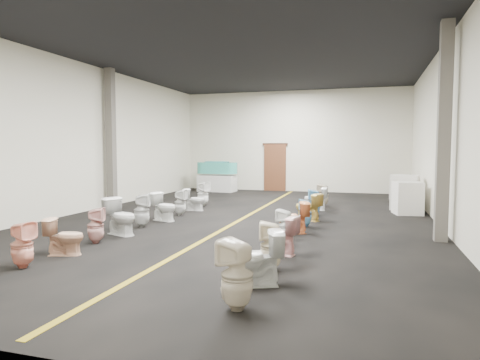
% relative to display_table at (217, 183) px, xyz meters
% --- Properties ---
extents(floor, '(16.00, 16.00, 0.00)m').
position_rel_display_table_xyz_m(floor, '(3.22, -6.90, -0.36)').
color(floor, black).
rests_on(floor, ground).
extents(ceiling, '(16.00, 16.00, 0.00)m').
position_rel_display_table_xyz_m(ceiling, '(3.22, -6.90, 4.14)').
color(ceiling, black).
rests_on(ceiling, ground).
extents(wall_back, '(10.00, 0.00, 10.00)m').
position_rel_display_table_xyz_m(wall_back, '(3.22, 1.10, 1.89)').
color(wall_back, beige).
rests_on(wall_back, ground).
extents(wall_left, '(0.00, 16.00, 16.00)m').
position_rel_display_table_xyz_m(wall_left, '(-1.78, -6.90, 1.89)').
color(wall_left, beige).
rests_on(wall_left, ground).
extents(wall_right, '(0.00, 16.00, 16.00)m').
position_rel_display_table_xyz_m(wall_right, '(8.22, -6.90, 1.89)').
color(wall_right, beige).
rests_on(wall_right, ground).
extents(aisle_stripe, '(0.12, 15.60, 0.01)m').
position_rel_display_table_xyz_m(aisle_stripe, '(3.22, -6.90, -0.36)').
color(aisle_stripe, olive).
rests_on(aisle_stripe, floor).
extents(back_door, '(1.00, 0.10, 2.10)m').
position_rel_display_table_xyz_m(back_door, '(2.42, 1.04, 0.69)').
color(back_door, '#562D19').
rests_on(back_door, floor).
extents(door_frame, '(1.15, 0.08, 0.10)m').
position_rel_display_table_xyz_m(door_frame, '(2.42, 1.05, 1.76)').
color(door_frame, '#331C11').
rests_on(door_frame, back_door).
extents(column_left, '(0.25, 0.25, 4.50)m').
position_rel_display_table_xyz_m(column_left, '(-1.53, -5.90, 1.89)').
color(column_left, '#59544C').
rests_on(column_left, floor).
extents(column_right, '(0.25, 0.25, 4.50)m').
position_rel_display_table_xyz_m(column_right, '(7.97, -8.40, 1.89)').
color(column_right, '#59544C').
rests_on(column_right, floor).
extents(display_table, '(1.69, 0.92, 0.73)m').
position_rel_display_table_xyz_m(display_table, '(0.00, 0.00, 0.00)').
color(display_table, silver).
rests_on(display_table, floor).
extents(bathtub, '(1.86, 0.68, 0.55)m').
position_rel_display_table_xyz_m(bathtub, '(-0.00, 0.00, 0.71)').
color(bathtub, teal).
rests_on(bathtub, display_table).
extents(appliance_crate_a, '(0.87, 0.87, 0.95)m').
position_rel_display_table_xyz_m(appliance_crate_a, '(7.62, -4.69, 0.11)').
color(appliance_crate_a, silver).
rests_on(appliance_crate_a, floor).
extents(appliance_crate_b, '(0.93, 0.93, 1.09)m').
position_rel_display_table_xyz_m(appliance_crate_b, '(7.62, -3.66, 0.18)').
color(appliance_crate_b, silver).
rests_on(appliance_crate_b, floor).
extents(appliance_crate_c, '(0.77, 0.77, 0.78)m').
position_rel_display_table_xyz_m(appliance_crate_c, '(7.62, -2.58, 0.03)').
color(appliance_crate_c, silver).
rests_on(appliance_crate_c, floor).
extents(appliance_crate_d, '(0.70, 0.70, 0.91)m').
position_rel_display_table_xyz_m(appliance_crate_d, '(7.62, -0.67, 0.09)').
color(appliance_crate_d, silver).
rests_on(appliance_crate_d, floor).
extents(toilet_left_1, '(0.38, 0.37, 0.76)m').
position_rel_display_table_xyz_m(toilet_left_1, '(1.19, -12.54, 0.02)').
color(toilet_left_1, '#FBA78D').
rests_on(toilet_left_1, floor).
extents(toilet_left_2, '(0.75, 0.57, 0.68)m').
position_rel_display_table_xyz_m(toilet_left_2, '(1.28, -11.64, -0.02)').
color(toilet_left_2, tan).
rests_on(toilet_left_2, floor).
extents(toilet_left_3, '(0.43, 0.43, 0.73)m').
position_rel_display_table_xyz_m(toilet_left_3, '(1.22, -10.65, 0.00)').
color(toilet_left_3, '#D59D95').
rests_on(toilet_left_3, floor).
extents(toilet_left_4, '(0.92, 0.71, 0.82)m').
position_rel_display_table_xyz_m(toilet_left_4, '(1.25, -9.75, 0.05)').
color(toilet_left_4, silver).
rests_on(toilet_left_4, floor).
extents(toilet_left_5, '(0.49, 0.48, 0.83)m').
position_rel_display_table_xyz_m(toilet_left_5, '(1.22, -8.79, 0.05)').
color(toilet_left_5, silver).
rests_on(toilet_left_5, floor).
extents(toilet_left_6, '(0.83, 0.62, 0.76)m').
position_rel_display_table_xyz_m(toilet_left_6, '(1.31, -7.80, 0.01)').
color(toilet_left_6, white).
rests_on(toilet_left_6, floor).
extents(toilet_left_7, '(0.35, 0.34, 0.74)m').
position_rel_display_table_xyz_m(toilet_left_7, '(1.33, -6.83, 0.01)').
color(toilet_left_7, silver).
rests_on(toilet_left_7, floor).
extents(toilet_left_8, '(0.69, 0.43, 0.68)m').
position_rel_display_table_xyz_m(toilet_left_8, '(1.35, -5.81, -0.03)').
color(toilet_left_8, silver).
rests_on(toilet_left_8, floor).
extents(toilet_left_9, '(0.47, 0.47, 0.82)m').
position_rel_display_table_xyz_m(toilet_left_9, '(1.25, -4.86, 0.05)').
color(toilet_left_9, white).
rests_on(toilet_left_9, floor).
extents(toilet_right_0, '(0.50, 0.49, 0.86)m').
position_rel_display_table_xyz_m(toilet_right_0, '(5.05, -13.27, 0.06)').
color(toilet_right_0, beige).
rests_on(toilet_right_0, floor).
extents(toilet_right_1, '(0.88, 0.70, 0.78)m').
position_rel_display_table_xyz_m(toilet_right_1, '(5.02, -12.33, 0.03)').
color(toilet_right_1, silver).
rests_on(toilet_right_1, floor).
extents(toilet_right_2, '(0.41, 0.41, 0.78)m').
position_rel_display_table_xyz_m(toilet_right_2, '(5.06, -11.49, 0.03)').
color(toilet_right_2, beige).
rests_on(toilet_right_2, floor).
extents(toilet_right_3, '(0.77, 0.53, 0.72)m').
position_rel_display_table_xyz_m(toilet_right_3, '(4.97, -10.49, -0.01)').
color(toilet_right_3, '#D99B9A').
rests_on(toilet_right_3, floor).
extents(toilet_right_4, '(0.36, 0.35, 0.69)m').
position_rel_display_table_xyz_m(toilet_right_4, '(4.89, -9.45, -0.02)').
color(toilet_right_4, white).
rests_on(toilet_right_4, floor).
extents(toilet_right_5, '(0.81, 0.65, 0.72)m').
position_rel_display_table_xyz_m(toilet_right_5, '(4.89, -8.50, -0.00)').
color(toilet_right_5, '#E07B42').
rests_on(toilet_right_5, floor).
extents(toilet_right_6, '(0.38, 0.38, 0.68)m').
position_rel_display_table_xyz_m(toilet_right_6, '(5.04, -7.57, -0.02)').
color(toilet_right_6, '#6FB0D3').
rests_on(toilet_right_6, floor).
extents(toilet_right_7, '(0.83, 0.66, 0.74)m').
position_rel_display_table_xyz_m(toilet_right_7, '(4.98, -6.65, 0.00)').
color(toilet_right_7, gold).
rests_on(toilet_right_7, floor).
extents(toilet_right_8, '(0.40, 0.40, 0.76)m').
position_rel_display_table_xyz_m(toilet_right_8, '(5.04, -5.73, 0.01)').
color(toilet_right_8, '#79BDE7').
rests_on(toilet_right_8, floor).
extents(toilet_right_9, '(0.71, 0.41, 0.72)m').
position_rel_display_table_xyz_m(toilet_right_9, '(4.94, -4.66, -0.00)').
color(toilet_right_9, white).
rests_on(toilet_right_9, floor).
extents(toilet_right_10, '(0.45, 0.44, 0.75)m').
position_rel_display_table_xyz_m(toilet_right_10, '(5.08, -3.67, 0.01)').
color(toilet_right_10, beige).
rests_on(toilet_right_10, floor).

